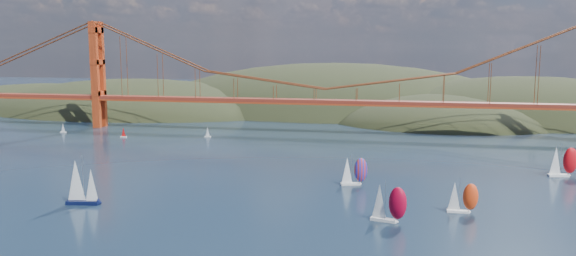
# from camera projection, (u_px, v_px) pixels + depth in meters

# --- Properties ---
(headlands) EXTENTS (725.00, 225.00, 96.00)m
(headlands) POSITION_uv_depth(u_px,v_px,m) (416.00, 132.00, 360.70)
(headlands) COLOR black
(headlands) RESTS_ON ground
(bridge) EXTENTS (552.00, 12.00, 55.00)m
(bridge) POSITION_uv_depth(u_px,v_px,m) (322.00, 67.00, 268.53)
(bridge) COLOR maroon
(bridge) RESTS_ON ground
(sloop_navy) EXTENTS (8.99, 5.52, 13.51)m
(sloop_navy) POSITION_uv_depth(u_px,v_px,m) (81.00, 183.00, 150.26)
(sloop_navy) COLOR black
(sloop_navy) RESTS_ON ground
(racer_0) EXTENTS (9.03, 5.23, 10.12)m
(racer_0) POSITION_uv_depth(u_px,v_px,m) (388.00, 203.00, 135.28)
(racer_0) COLOR white
(racer_0) RESTS_ON ground
(racer_1) EXTENTS (7.62, 3.06, 8.80)m
(racer_1) POSITION_uv_depth(u_px,v_px,m) (462.00, 197.00, 142.85)
(racer_1) COLOR white
(racer_1) RESTS_ON ground
(racer_3) EXTENTS (9.73, 5.45, 10.90)m
(racer_3) POSITION_uv_depth(u_px,v_px,m) (563.00, 161.00, 182.71)
(racer_3) COLOR white
(racer_3) RESTS_ON ground
(racer_rwb) EXTENTS (8.51, 5.25, 9.52)m
(racer_rwb) POSITION_uv_depth(u_px,v_px,m) (354.00, 171.00, 171.60)
(racer_rwb) COLOR silver
(racer_rwb) RESTS_ON ground
(distant_boat_1) EXTENTS (3.00, 2.00, 4.70)m
(distant_boat_1) POSITION_uv_depth(u_px,v_px,m) (63.00, 128.00, 276.90)
(distant_boat_1) COLOR silver
(distant_boat_1) RESTS_ON ground
(distant_boat_2) EXTENTS (3.00, 2.00, 4.70)m
(distant_boat_2) POSITION_uv_depth(u_px,v_px,m) (123.00, 132.00, 262.44)
(distant_boat_2) COLOR silver
(distant_boat_2) RESTS_ON ground
(distant_boat_3) EXTENTS (3.00, 2.00, 4.70)m
(distant_boat_3) POSITION_uv_depth(u_px,v_px,m) (208.00, 132.00, 263.34)
(distant_boat_3) COLOR silver
(distant_boat_3) RESTS_ON ground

